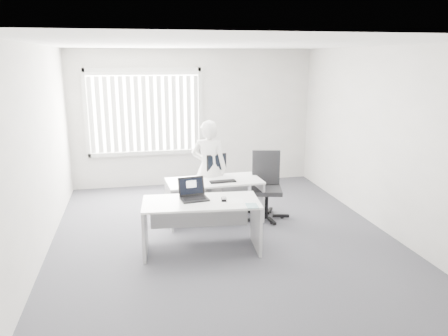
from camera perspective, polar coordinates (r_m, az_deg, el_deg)
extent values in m
plane|color=#53525A|center=(6.65, -0.11, -9.01)|extent=(6.00, 6.00, 0.00)
cube|color=silver|center=(9.15, -3.99, 6.52)|extent=(5.00, 0.02, 2.80)
cube|color=silver|center=(3.45, 10.20, -6.76)|extent=(5.00, 0.02, 2.80)
cube|color=silver|center=(6.23, -23.25, 1.74)|extent=(0.02, 6.00, 2.80)
cube|color=silver|center=(7.16, 19.91, 3.55)|extent=(0.02, 6.00, 2.80)
cube|color=white|center=(6.11, -0.12, 15.89)|extent=(5.00, 6.00, 0.02)
cube|color=silver|center=(9.01, -10.33, 7.17)|extent=(2.32, 0.06, 1.76)
cube|color=white|center=(5.98, -3.02, -4.47)|extent=(1.64, 0.87, 0.03)
cube|color=#AAAAAD|center=(6.11, -10.30, -7.90)|extent=(0.10, 0.68, 0.69)
cube|color=#AAAAAD|center=(6.20, 4.22, -7.34)|extent=(0.10, 0.68, 0.69)
cube|color=white|center=(7.08, -1.30, -1.70)|extent=(1.56, 0.80, 0.03)
cube|color=#AAAAAD|center=(7.05, -7.18, -4.84)|extent=(0.08, 0.66, 0.67)
cube|color=#AAAAAD|center=(7.38, 4.33, -3.87)|extent=(0.08, 0.66, 0.67)
cylinder|color=black|center=(7.41, 5.47, -6.21)|extent=(0.76, 0.76, 0.08)
cylinder|color=black|center=(7.34, 5.51, -4.74)|extent=(0.07, 0.07, 0.49)
cube|color=black|center=(7.27, 5.56, -2.92)|extent=(0.59, 0.59, 0.07)
cube|color=black|center=(7.39, 5.50, 0.10)|extent=(0.47, 0.17, 0.58)
imported|color=silver|center=(7.34, -1.97, -0.02)|extent=(0.70, 0.57, 1.63)
cube|color=white|center=(5.97, 1.00, -4.32)|extent=(0.33, 0.24, 0.00)
cube|color=silver|center=(5.78, 3.70, -4.94)|extent=(0.16, 0.21, 0.01)
cube|color=black|center=(6.96, -0.15, -1.77)|extent=(0.42, 0.16, 0.02)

